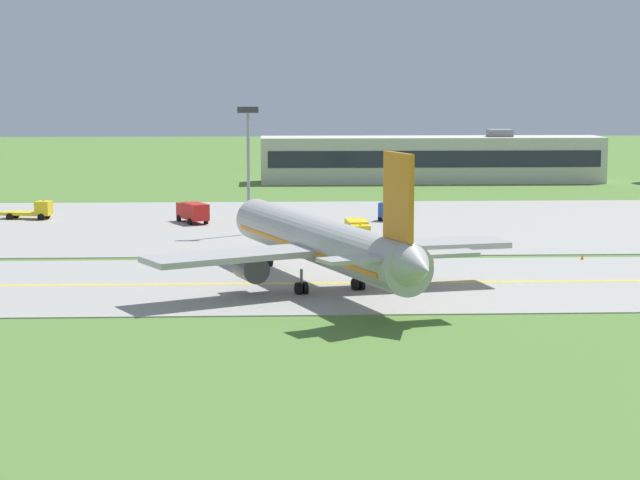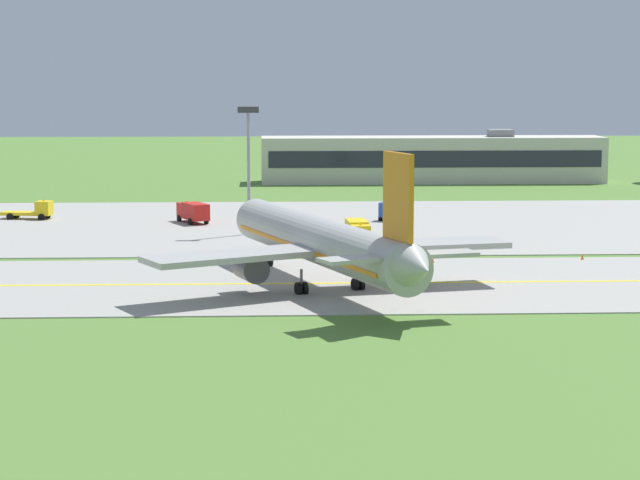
% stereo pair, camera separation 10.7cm
% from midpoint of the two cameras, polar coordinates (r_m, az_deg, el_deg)
% --- Properties ---
extents(ground_plane, '(500.00, 500.00, 0.00)m').
position_cam_midpoint_polar(ground_plane, '(106.45, -0.62, -2.11)').
color(ground_plane, '#517A33').
extents(taxiway_strip, '(240.00, 28.00, 0.10)m').
position_cam_midpoint_polar(taxiway_strip, '(106.44, -0.62, -2.09)').
color(taxiway_strip, '#9E9B93').
rests_on(taxiway_strip, ground).
extents(apron_pad, '(140.00, 52.00, 0.10)m').
position_cam_midpoint_polar(apron_pad, '(148.54, 2.70, 0.75)').
color(apron_pad, '#9E9B93').
rests_on(apron_pad, ground).
extents(taxiway_centreline, '(220.00, 0.60, 0.01)m').
position_cam_midpoint_polar(taxiway_centreline, '(106.43, -0.62, -2.06)').
color(taxiway_centreline, yellow).
rests_on(taxiway_centreline, taxiway_strip).
extents(airplane_lead, '(31.58, 38.38, 12.70)m').
position_cam_midpoint_polar(airplane_lead, '(103.11, 0.12, -0.12)').
color(airplane_lead, '#ADADA8').
rests_on(airplane_lead, ground).
extents(service_truck_baggage, '(2.65, 6.12, 2.60)m').
position_cam_midpoint_polar(service_truck_baggage, '(130.88, 1.76, 0.44)').
color(service_truck_baggage, yellow).
rests_on(service_truck_baggage, ground).
extents(service_truck_fuel, '(6.66, 3.20, 2.59)m').
position_cam_midpoint_polar(service_truck_fuel, '(157.29, -13.35, 1.36)').
color(service_truck_fuel, yellow).
rests_on(service_truck_fuel, ground).
extents(service_truck_catering, '(4.44, 6.30, 2.60)m').
position_cam_midpoint_polar(service_truck_catering, '(149.96, -6.05, 1.36)').
color(service_truck_catering, red).
rests_on(service_truck_catering, ground).
extents(service_truck_pushback, '(4.09, 6.33, 2.65)m').
position_cam_midpoint_polar(service_truck_pushback, '(153.36, 3.40, 1.53)').
color(service_truck_pushback, '#264CA5').
rests_on(service_truck_pushback, ground).
extents(terminal_building, '(58.02, 9.22, 8.94)m').
position_cam_midpoint_polar(terminal_building, '(206.54, 5.29, 3.81)').
color(terminal_building, beige).
rests_on(terminal_building, ground).
extents(apron_light_mast, '(2.40, 0.50, 14.70)m').
position_cam_midpoint_polar(apron_light_mast, '(138.01, -3.43, 4.07)').
color(apron_light_mast, gray).
rests_on(apron_light_mast, ground).
extents(traffic_cone_near_edge, '(0.44, 0.44, 0.60)m').
position_cam_midpoint_polar(traffic_cone_near_edge, '(122.74, 12.25, -0.81)').
color(traffic_cone_near_edge, orange).
rests_on(traffic_cone_near_edge, ground).
extents(traffic_cone_mid_edge, '(0.44, 0.44, 0.60)m').
position_cam_midpoint_polar(traffic_cone_mid_edge, '(118.29, 5.31, -0.99)').
color(traffic_cone_mid_edge, orange).
rests_on(traffic_cone_mid_edge, ground).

